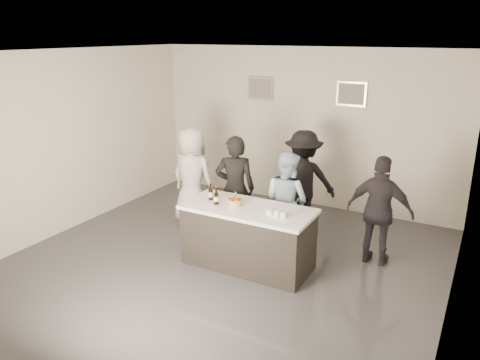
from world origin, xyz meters
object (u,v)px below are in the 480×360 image
at_px(bar_counter, 248,237).
at_px(person_guest_right, 380,211).
at_px(cake, 235,203).
at_px(person_guest_back, 303,180).
at_px(person_main_blue, 286,200).
at_px(beer_bottle_b, 216,196).
at_px(person_main_black, 235,189).
at_px(beer_bottle_a, 211,191).
at_px(person_guest_left, 192,177).

relative_size(bar_counter, person_guest_right, 1.15).
relative_size(bar_counter, cake, 9.48).
relative_size(person_guest_right, person_guest_back, 0.95).
bearing_deg(bar_counter, person_main_blue, 75.47).
bearing_deg(bar_counter, beer_bottle_b, -166.72).
bearing_deg(person_main_black, person_guest_back, -152.92).
xyz_separation_m(cake, beer_bottle_a, (-0.43, 0.03, 0.09)).
distance_m(cake, person_main_blue, 0.98).
height_order(person_main_blue, person_guest_right, person_guest_right).
distance_m(beer_bottle_a, person_main_blue, 1.22).
relative_size(cake, person_guest_left, 0.11).
distance_m(person_main_blue, person_guest_back, 0.83).
distance_m(beer_bottle_a, person_guest_right, 2.44).
distance_m(bar_counter, beer_bottle_a, 0.85).
distance_m(beer_bottle_b, person_main_black, 0.85).
xyz_separation_m(bar_counter, person_main_black, (-0.61, 0.72, 0.42)).
bearing_deg(beer_bottle_b, cake, 18.61).
distance_m(beer_bottle_a, person_main_black, 0.72).
height_order(beer_bottle_b, person_guest_right, person_guest_right).
distance_m(person_main_blue, person_guest_left, 1.82).
xyz_separation_m(beer_bottle_a, person_guest_back, (0.79, 1.66, -0.17)).
relative_size(person_main_black, person_guest_right, 1.07).
xyz_separation_m(beer_bottle_b, person_main_blue, (0.67, 0.96, -0.26)).
height_order(bar_counter, cake, cake).
xyz_separation_m(beer_bottle_a, beer_bottle_b, (0.17, -0.12, 0.00)).
xyz_separation_m(cake, person_guest_right, (1.81, 1.00, -0.13)).
xyz_separation_m(person_guest_left, person_guest_back, (1.76, 0.73, -0.00)).
distance_m(bar_counter, person_guest_back, 1.73).
xyz_separation_m(cake, beer_bottle_b, (-0.26, -0.09, 0.09)).
relative_size(cake, person_main_black, 0.11).
distance_m(beer_bottle_a, beer_bottle_b, 0.21).
bearing_deg(person_guest_left, beer_bottle_a, 140.38).
bearing_deg(person_guest_right, person_main_blue, 6.53).
xyz_separation_m(bar_counter, person_main_blue, (0.22, 0.85, 0.32)).
bearing_deg(person_guest_left, person_guest_back, -153.11).
distance_m(person_guest_right, person_guest_back, 1.60).
distance_m(cake, beer_bottle_b, 0.29).
distance_m(bar_counter, person_guest_right, 1.92).
bearing_deg(person_guest_back, person_guest_left, -4.14).
distance_m(bar_counter, person_main_black, 1.03).
relative_size(person_main_blue, person_guest_left, 0.90).
bearing_deg(person_guest_right, person_guest_left, 1.71).
distance_m(cake, person_guest_left, 1.70).
bearing_deg(beer_bottle_b, beer_bottle_a, 144.81).
height_order(cake, person_main_black, person_main_black).
bearing_deg(person_guest_right, person_guest_back, -24.55).
bearing_deg(beer_bottle_b, person_guest_right, 27.85).
bearing_deg(person_main_black, person_guest_right, 162.71).
xyz_separation_m(beer_bottle_a, person_guest_left, (-0.97, 0.94, -0.17)).
relative_size(person_main_black, person_main_blue, 1.12).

